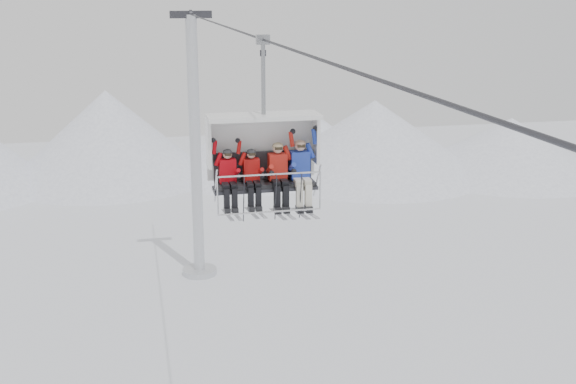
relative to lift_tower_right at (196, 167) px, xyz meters
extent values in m
cone|color=white|center=(-5.00, 22.00, -2.28)|extent=(16.00, 16.00, 7.00)
cone|color=white|center=(6.00, 21.00, -3.28)|extent=(14.00, 14.00, 5.00)
cone|color=white|center=(16.00, 19.00, -2.78)|extent=(18.00, 18.00, 6.00)
cone|color=white|center=(27.00, 17.00, -3.53)|extent=(16.00, 16.00, 4.50)
cone|color=white|center=(12.00, 24.00, -3.53)|extent=(12.00, 12.00, 4.50)
cylinder|color=silver|center=(0.00, 0.00, 0.87)|extent=(0.56, 0.56, 13.30)
cylinder|color=silver|center=(0.00, 0.00, -5.63)|extent=(1.80, 1.80, 0.30)
cube|color=#2E2E33|center=(0.00, 0.00, 7.52)|extent=(2.00, 0.35, 0.35)
cylinder|color=#2E2E33|center=(0.00, -22.00, 7.52)|extent=(0.06, 50.00, 0.06)
cube|color=black|center=(0.00, -19.42, 4.17)|extent=(2.35, 0.55, 0.10)
cube|color=black|center=(0.00, -19.16, 4.56)|extent=(2.35, 0.10, 0.68)
cube|color=#2E2E33|center=(0.00, -19.42, 4.08)|extent=(2.46, 0.60, 0.08)
cube|color=white|center=(0.00, -18.94, 4.99)|extent=(2.62, 0.10, 1.56)
cube|color=white|center=(0.00, -19.34, 5.77)|extent=(2.62, 0.90, 0.10)
cylinder|color=silver|center=(0.00, -19.97, 4.54)|extent=(2.40, 0.04, 0.04)
cylinder|color=silver|center=(0.00, -20.04, 3.67)|extent=(2.40, 0.04, 0.04)
cylinder|color=gray|center=(0.00, -19.32, 6.65)|extent=(0.10, 0.10, 1.75)
cube|color=gray|center=(0.00, -19.32, 7.52)|extent=(0.30, 0.18, 0.22)
cube|color=#B2050F|center=(-0.88, -19.38, 4.53)|extent=(0.38, 0.26, 0.57)
sphere|color=tan|center=(-0.88, -19.42, 4.93)|extent=(0.21, 0.21, 0.21)
cube|color=black|center=(-0.97, -19.82, 3.99)|extent=(0.13, 0.15, 0.46)
cube|color=black|center=(-0.79, -19.82, 3.99)|extent=(0.13, 0.15, 0.46)
cube|color=#B3B5BD|center=(-0.97, -19.92, 3.62)|extent=(0.09, 1.69, 0.26)
cube|color=#B3B5BD|center=(-0.79, -19.92, 3.62)|extent=(0.09, 1.69, 0.26)
cube|color=#AA0F0D|center=(-0.32, -19.38, 4.52)|extent=(0.37, 0.25, 0.55)
sphere|color=tan|center=(-0.32, -19.42, 4.91)|extent=(0.20, 0.20, 0.20)
cube|color=black|center=(-0.41, -19.82, 4.00)|extent=(0.12, 0.15, 0.44)
cube|color=black|center=(-0.23, -19.82, 4.00)|extent=(0.12, 0.15, 0.44)
cube|color=#B3B5BD|center=(-0.41, -19.92, 3.64)|extent=(0.08, 1.69, 0.26)
cube|color=#B3B5BD|center=(-0.23, -19.92, 3.64)|extent=(0.08, 1.69, 0.26)
cube|color=red|center=(0.31, -19.38, 4.57)|extent=(0.43, 0.29, 0.64)
sphere|color=tan|center=(0.31, -19.42, 5.02)|extent=(0.24, 0.24, 0.24)
cube|color=black|center=(0.21, -19.82, 3.96)|extent=(0.14, 0.15, 0.51)
cube|color=black|center=(0.42, -19.82, 3.96)|extent=(0.14, 0.15, 0.51)
cube|color=#B3B5BD|center=(0.21, -19.92, 3.57)|extent=(0.10, 1.69, 0.26)
cube|color=#B3B5BD|center=(0.42, -19.92, 3.57)|extent=(0.10, 1.69, 0.26)
cube|color=#233CAC|center=(0.85, -19.38, 4.58)|extent=(0.45, 0.30, 0.66)
sphere|color=tan|center=(0.85, -19.42, 5.05)|extent=(0.25, 0.25, 0.25)
cube|color=beige|center=(0.75, -19.82, 3.95)|extent=(0.15, 0.15, 0.54)
cube|color=beige|center=(0.96, -19.82, 3.95)|extent=(0.15, 0.15, 0.54)
cube|color=#B3B5BD|center=(0.75, -19.92, 3.55)|extent=(0.10, 1.69, 0.26)
cube|color=#B3B5BD|center=(0.96, -19.92, 3.55)|extent=(0.10, 1.69, 0.26)
camera|label=1|loc=(-2.96, -35.65, 8.55)|focal=45.00mm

